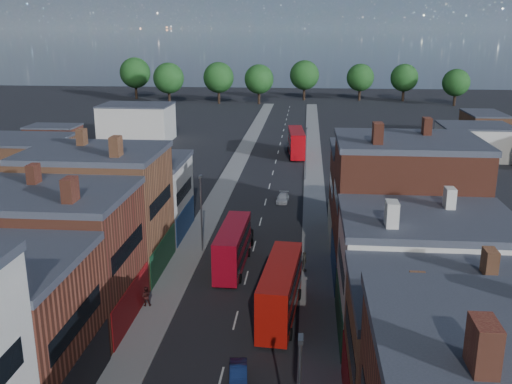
% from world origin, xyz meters
% --- Properties ---
extents(pavement_west, '(3.00, 200.00, 0.12)m').
position_xyz_m(pavement_west, '(-6.50, 50.00, 0.06)').
color(pavement_west, gray).
rests_on(pavement_west, ground).
extents(pavement_east, '(3.00, 200.00, 0.12)m').
position_xyz_m(pavement_east, '(6.50, 50.00, 0.06)').
color(pavement_east, gray).
rests_on(pavement_east, ground).
extents(terrace_east, '(12.00, 80.00, 12.63)m').
position_xyz_m(terrace_east, '(14.00, 0.00, 6.31)').
color(terrace_east, brown).
rests_on(terrace_east, ground).
extents(lamp_post_2, '(0.25, 0.70, 8.12)m').
position_xyz_m(lamp_post_2, '(-5.20, 30.00, 4.70)').
color(lamp_post_2, slate).
rests_on(lamp_post_2, ground).
extents(lamp_post_3, '(0.25, 0.70, 8.12)m').
position_xyz_m(lamp_post_3, '(5.20, 60.00, 4.70)').
color(lamp_post_3, slate).
rests_on(lamp_post_3, ground).
extents(bus_0, '(2.68, 9.85, 4.23)m').
position_xyz_m(bus_0, '(-1.50, 26.01, 2.28)').
color(bus_0, '#B60A1D').
rests_on(bus_0, ground).
extents(bus_1, '(3.26, 10.53, 4.48)m').
position_xyz_m(bus_1, '(3.48, 16.84, 2.42)').
color(bus_1, red).
rests_on(bus_1, ground).
extents(bus_2, '(3.43, 11.15, 4.74)m').
position_xyz_m(bus_2, '(3.40, 76.86, 2.56)').
color(bus_2, '#9F070C').
rests_on(bus_2, ground).
extents(car_1, '(1.53, 3.41, 1.09)m').
position_xyz_m(car_1, '(1.20, 7.94, 0.54)').
color(car_1, navy).
rests_on(car_1, ground).
extents(car_2, '(2.31, 4.38, 1.17)m').
position_xyz_m(car_2, '(-1.20, 33.30, 0.59)').
color(car_2, black).
rests_on(car_2, ground).
extents(car_3, '(1.69, 3.74, 1.06)m').
position_xyz_m(car_3, '(2.25, 48.37, 0.53)').
color(car_3, white).
rests_on(car_3, ground).
extents(ped_1, '(0.89, 0.60, 1.68)m').
position_xyz_m(ped_1, '(-7.64, 17.62, 0.96)').
color(ped_1, '#401B19').
rests_on(ped_1, pavement_west).
extents(ped_3, '(0.57, 1.16, 1.94)m').
position_xyz_m(ped_3, '(5.30, 25.81, 1.09)').
color(ped_3, '#555249').
rests_on(ped_3, pavement_east).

